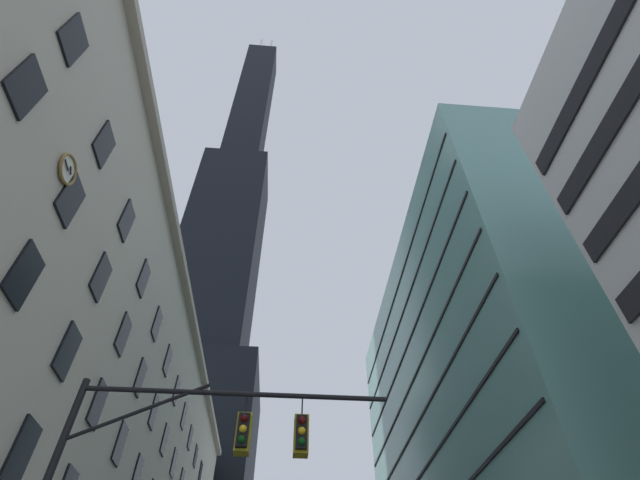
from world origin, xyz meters
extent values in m
cube|color=beige|center=(-18.73, 27.11, 14.09)|extent=(15.47, 66.22, 28.17)
cube|color=#B2A893|center=(-10.75, 27.11, 27.47)|extent=(0.70, 66.22, 0.60)
cube|color=black|center=(-10.95, 8.00, 8.20)|extent=(0.14, 1.40, 2.20)
cube|color=black|center=(-10.95, 3.00, 12.40)|extent=(0.14, 1.40, 2.20)
cube|color=black|center=(-10.95, 8.00, 12.40)|extent=(0.14, 1.40, 2.20)
cube|color=black|center=(-10.95, 13.00, 12.40)|extent=(0.14, 1.40, 2.20)
cube|color=black|center=(-10.95, 18.00, 12.40)|extent=(0.14, 1.40, 2.20)
cube|color=black|center=(-10.95, 23.00, 12.40)|extent=(0.14, 1.40, 2.20)
cube|color=black|center=(-10.95, -2.00, 16.60)|extent=(0.14, 1.40, 2.20)
cube|color=black|center=(-10.95, 3.00, 16.60)|extent=(0.14, 1.40, 2.20)
cube|color=black|center=(-10.95, 8.00, 16.60)|extent=(0.14, 1.40, 2.20)
cube|color=black|center=(-10.95, 13.00, 16.60)|extent=(0.14, 1.40, 2.20)
cube|color=black|center=(-10.95, 18.00, 16.60)|extent=(0.14, 1.40, 2.20)
cube|color=black|center=(-10.95, 23.00, 16.60)|extent=(0.14, 1.40, 2.20)
cube|color=black|center=(-10.95, 28.00, 16.60)|extent=(0.14, 1.40, 2.20)
cube|color=black|center=(-10.95, 33.00, 16.60)|extent=(0.14, 1.40, 2.20)
cube|color=black|center=(-10.95, -2.00, 20.80)|extent=(0.14, 1.40, 2.20)
cube|color=black|center=(-10.95, 3.00, 20.80)|extent=(0.14, 1.40, 2.20)
cube|color=black|center=(-10.95, 8.00, 20.80)|extent=(0.14, 1.40, 2.20)
cube|color=black|center=(-10.95, 13.00, 20.80)|extent=(0.14, 1.40, 2.20)
cube|color=black|center=(-10.95, 18.00, 20.80)|extent=(0.14, 1.40, 2.20)
cube|color=black|center=(-10.95, 23.00, 20.80)|extent=(0.14, 1.40, 2.20)
cube|color=black|center=(-10.95, 28.00, 20.80)|extent=(0.14, 1.40, 2.20)
cube|color=black|center=(-10.95, 33.00, 20.80)|extent=(0.14, 1.40, 2.20)
cube|color=black|center=(-10.95, 38.00, 20.80)|extent=(0.14, 1.40, 2.20)
cube|color=black|center=(-10.95, 43.00, 20.80)|extent=(0.14, 1.40, 2.20)
cube|color=black|center=(-10.95, 48.00, 20.80)|extent=(0.14, 1.40, 2.20)
torus|color=olive|center=(-10.88, 1.84, 17.12)|extent=(0.12, 1.36, 1.36)
cylinder|color=silver|center=(-10.92, 1.84, 17.12)|extent=(0.05, 1.17, 1.17)
cube|color=black|center=(-10.85, 1.97, 17.22)|extent=(0.03, 0.32, 0.28)
cube|color=black|center=(-10.85, 1.60, 17.08)|extent=(0.03, 0.52, 0.15)
cube|color=black|center=(-20.36, 77.56, 83.39)|extent=(18.70, 18.70, 70.22)
cube|color=black|center=(-20.36, 77.56, 162.39)|extent=(12.02, 12.02, 87.78)
cylinder|color=silver|center=(-22.76, 77.56, 216.89)|extent=(1.20, 1.20, 21.23)
cylinder|color=silver|center=(-17.95, 77.56, 216.89)|extent=(1.20, 1.20, 21.23)
cube|color=black|center=(10.95, -2.36, 18.00)|extent=(0.16, 10.47, 1.10)
cube|color=black|center=(10.95, -2.36, 21.00)|extent=(0.16, 10.47, 1.10)
cube|color=slate|center=(20.36, 31.70, 20.21)|extent=(18.73, 44.56, 40.43)
cube|color=black|center=(10.96, 31.70, 16.00)|extent=(0.12, 43.56, 0.24)
cube|color=black|center=(10.96, 31.70, 20.00)|extent=(0.12, 43.56, 0.24)
cube|color=black|center=(10.96, 31.70, 24.00)|extent=(0.12, 43.56, 0.24)
cube|color=black|center=(10.96, 31.70, 28.00)|extent=(0.12, 43.56, 0.24)
cube|color=black|center=(10.96, 31.70, 32.00)|extent=(0.12, 43.56, 0.24)
cube|color=black|center=(10.96, 31.70, 36.00)|extent=(0.12, 43.56, 0.24)
cylinder|color=black|center=(-2.81, 2.30, 7.89)|extent=(8.49, 0.14, 0.14)
cylinder|color=black|center=(-5.35, 2.30, 7.29)|extent=(3.48, 0.10, 1.75)
cylinder|color=black|center=(-2.52, 2.30, 7.59)|extent=(0.04, 0.04, 0.60)
cube|color=black|center=(-2.52, 2.30, 6.84)|extent=(0.30, 0.30, 0.90)
cube|color=olive|center=(-2.52, 2.47, 6.84)|extent=(0.40, 0.40, 1.04)
sphere|color=#450808|center=(-2.52, 2.14, 7.12)|extent=(0.20, 0.20, 0.20)
sphere|color=yellow|center=(-2.52, 2.14, 6.84)|extent=(0.20, 0.20, 0.20)
sphere|color=#083D10|center=(-2.52, 2.14, 6.56)|extent=(0.20, 0.20, 0.20)
cylinder|color=black|center=(-0.97, 2.30, 7.59)|extent=(0.04, 0.04, 0.60)
cube|color=black|center=(-0.97, 2.30, 6.84)|extent=(0.30, 0.30, 0.90)
cube|color=olive|center=(-0.97, 2.47, 6.84)|extent=(0.40, 0.40, 1.04)
sphere|color=#450808|center=(-0.97, 2.14, 7.12)|extent=(0.20, 0.20, 0.20)
sphere|color=yellow|center=(-0.97, 2.14, 6.84)|extent=(0.20, 0.20, 0.20)
sphere|color=#083D10|center=(-0.97, 2.14, 6.56)|extent=(0.20, 0.20, 0.20)
camera|label=1|loc=(-1.45, -9.97, 1.75)|focal=25.58mm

